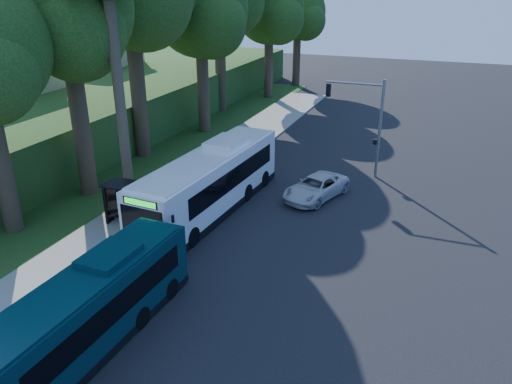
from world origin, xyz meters
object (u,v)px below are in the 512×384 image
at_px(bus_shelter, 129,195).
at_px(white_bus, 211,181).
at_px(teal_bus, 84,314).
at_px(pickup, 316,187).

height_order(bus_shelter, white_bus, white_bus).
relative_size(bus_shelter, white_bus, 0.24).
distance_m(teal_bus, pickup, 17.85).
relative_size(bus_shelter, pickup, 0.62).
bearing_deg(pickup, teal_bus, -85.94).
distance_m(bus_shelter, teal_bus, 10.75).
relative_size(teal_bus, pickup, 2.18).
height_order(teal_bus, pickup, teal_bus).
bearing_deg(bus_shelter, teal_bus, -64.31).
height_order(bus_shelter, pickup, bus_shelter).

